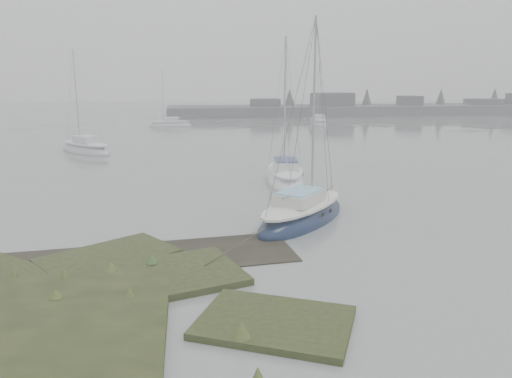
% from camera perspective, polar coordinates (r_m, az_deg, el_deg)
% --- Properties ---
extents(ground, '(160.00, 160.00, 0.00)m').
position_cam_1_polar(ground, '(41.43, -5.96, 4.80)').
color(ground, slate).
rests_on(ground, ground).
extents(far_shoreline, '(60.00, 8.00, 4.15)m').
position_cam_1_polar(far_shoreline, '(78.34, 13.36, 8.90)').
color(far_shoreline, '#4C4F51').
rests_on(far_shoreline, ground).
extents(sailboat_main, '(5.48, 5.95, 8.61)m').
position_cam_1_polar(sailboat_main, '(20.07, 5.32, -3.01)').
color(sailboat_main, '#0E1A36').
rests_on(sailboat_main, ground).
extents(sailboat_white, '(2.63, 6.15, 8.42)m').
position_cam_1_polar(sailboat_white, '(27.54, 3.35, 1.35)').
color(sailboat_white, white).
rests_on(sailboat_white, ground).
extents(sailboat_far_a, '(5.32, 5.66, 8.26)m').
position_cam_1_polar(sailboat_far_a, '(40.36, -18.88, 4.34)').
color(sailboat_far_a, '#9FA4A8').
rests_on(sailboat_far_a, ground).
extents(sailboat_far_b, '(2.34, 5.69, 7.82)m').
position_cam_1_polar(sailboat_far_b, '(60.78, 7.14, 7.53)').
color(sailboat_far_b, '#B3BABF').
rests_on(sailboat_far_b, ground).
extents(sailboat_far_c, '(4.93, 1.69, 6.93)m').
position_cam_1_polar(sailboat_far_c, '(58.98, -9.80, 7.26)').
color(sailboat_far_c, '#B6BCC0').
rests_on(sailboat_far_c, ground).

